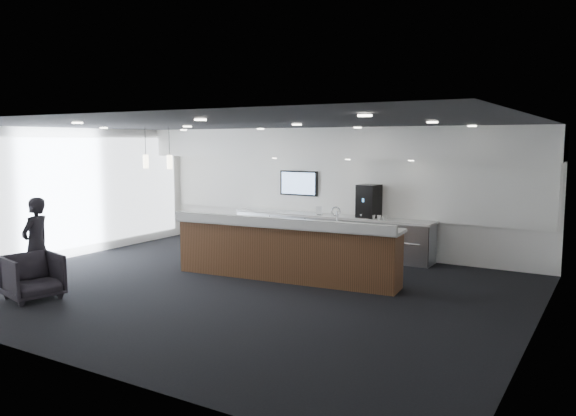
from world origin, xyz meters
The scene contains 24 objects.
ground centered at (0.00, 0.00, 0.00)m, with size 10.00×10.00×0.00m, color black.
ceiling centered at (0.00, 0.00, 3.00)m, with size 10.00×8.00×0.02m, color black.
back_wall centered at (0.00, 4.00, 1.50)m, with size 10.00×0.02×3.00m, color white.
left_wall centered at (-5.00, 0.00, 1.50)m, with size 0.02×8.00×3.00m, color white.
right_wall centered at (5.00, 0.00, 1.50)m, with size 0.02×8.00×3.00m, color white.
soffit_bulkhead centered at (0.00, 3.55, 2.65)m, with size 10.00×0.90×0.70m, color white.
alcove_panel centered at (0.00, 3.97, 1.60)m, with size 9.80×0.06×1.40m, color white.
window_blinds_wall centered at (-4.96, 0.00, 1.50)m, with size 0.04×7.36×2.55m, color #A9B8CA.
back_credenza centered at (0.00, 3.64, 0.48)m, with size 5.06×0.66×0.95m.
wall_tv centered at (-1.00, 3.91, 1.65)m, with size 1.05×0.08×0.62m.
pendant_left centered at (-2.40, 0.80, 2.25)m, with size 0.12×0.12×0.30m, color #F3E5BD.
pendant_right centered at (-3.10, 0.80, 2.25)m, with size 0.12×0.12×0.30m, color #F3E5BD.
ceiling_can_lights centered at (0.00, 0.00, 2.97)m, with size 7.00×5.00×0.02m, color white, non-canonical shape.
service_counter centered at (0.37, 0.98, 0.58)m, with size 4.65×1.22×1.49m.
coffee_machine centered at (0.97, 3.71, 1.33)m, with size 0.49×0.59×0.76m.
info_sign_left centered at (-0.22, 3.52, 1.05)m, with size 0.15×0.02×0.20m, color white.
info_sign_right centered at (1.06, 3.56, 1.08)m, with size 0.19×0.02×0.25m, color white.
armchair centered at (-2.61, -2.43, 0.39)m, with size 0.83×0.86×0.78m, color black.
lounge_guest centered at (-3.09, -2.00, 0.85)m, with size 0.62×0.41×1.69m, color black.
cup_0 centered at (1.44, 3.52, 1.00)m, with size 0.10×0.10×0.09m, color white.
cup_1 centered at (1.30, 3.52, 1.00)m, with size 0.10×0.10×0.09m, color white.
cup_2 centered at (1.16, 3.52, 1.00)m, with size 0.10×0.10×0.09m, color white.
cup_3 centered at (1.02, 3.52, 1.00)m, with size 0.10×0.10×0.09m, color white.
cup_4 centered at (0.88, 3.52, 1.00)m, with size 0.10×0.10×0.09m, color white.
Camera 1 is at (5.96, -8.22, 2.69)m, focal length 35.00 mm.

